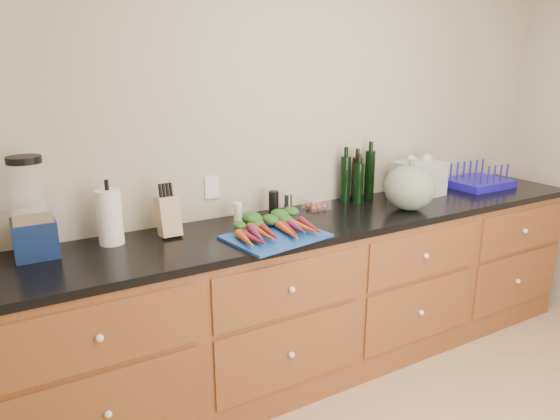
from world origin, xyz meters
TOP-DOWN VIEW (x-y plane):
  - wall_back at (0.00, 1.62)m, footprint 4.10×0.05m
  - cabinets at (0.00, 1.30)m, footprint 3.60×0.64m
  - countertop at (0.00, 1.30)m, footprint 3.64×0.62m
  - cutting_board at (-0.45, 1.14)m, footprint 0.52×0.43m
  - carrots at (-0.45, 1.19)m, footprint 0.43×0.32m
  - squash at (0.49, 1.19)m, footprint 0.30×0.30m
  - blender_appliance at (-1.51, 1.46)m, footprint 0.18×0.18m
  - paper_towel at (-1.18, 1.46)m, footprint 0.12×0.12m
  - knife_block at (-0.90, 1.44)m, footprint 0.10×0.10m
  - grinder_salt at (-0.50, 1.48)m, footprint 0.05×0.05m
  - grinder_pepper at (-0.27, 1.48)m, footprint 0.06×0.06m
  - canister_chrome at (-0.18, 1.48)m, footprint 0.05×0.05m
  - tomato_box at (0.02, 1.47)m, footprint 0.14×0.11m
  - bottles at (0.35, 1.51)m, footprint 0.26×0.13m
  - grocery_bag at (0.79, 1.42)m, footprint 0.32×0.27m
  - dish_rack at (1.34, 1.38)m, footprint 0.42×0.33m

SIDE VIEW (x-z plane):
  - cabinets at x=0.00m, z-range 0.00..0.90m
  - countertop at x=0.00m, z-range 0.90..0.94m
  - cutting_board at x=-0.45m, z-range 0.94..0.95m
  - tomato_box at x=0.02m, z-range 0.94..1.01m
  - carrots at x=-0.45m, z-range 0.95..1.01m
  - dish_rack at x=1.34m, z-range 0.90..1.06m
  - grinder_salt at x=-0.50m, z-range 0.94..1.05m
  - canister_chrome at x=-0.18m, z-range 0.94..1.05m
  - grinder_pepper at x=-0.27m, z-range 0.94..1.08m
  - knife_block at x=-0.90m, z-range 0.94..1.14m
  - grocery_bag at x=0.79m, z-range 0.94..1.16m
  - paper_towel at x=-1.18m, z-range 0.94..1.21m
  - squash at x=0.49m, z-range 0.94..1.21m
  - bottles at x=0.35m, z-range 0.93..1.24m
  - blender_appliance at x=-1.51m, z-range 0.91..1.37m
  - wall_back at x=0.00m, z-range 0.00..2.60m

